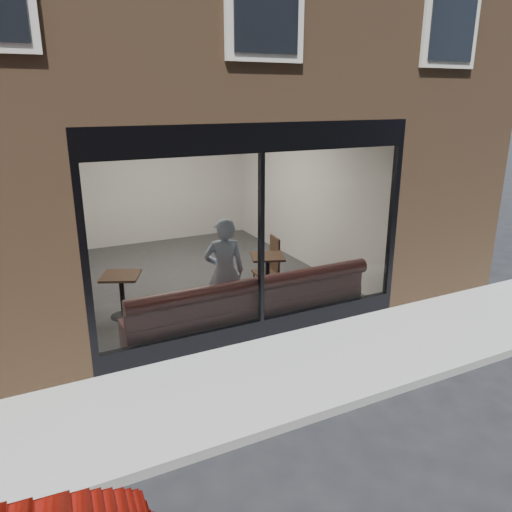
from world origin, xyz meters
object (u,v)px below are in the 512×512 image
cafe_table_right (268,257)px  cafe_chair_right (266,273)px  banquette (249,314)px  cafe_table_left (121,276)px  person (224,272)px

cafe_table_right → cafe_chair_right: bearing=65.7°
banquette → cafe_table_left: cafe_table_left is taller
banquette → cafe_table_left: 2.20m
cafe_table_left → cafe_chair_right: 2.90m
person → cafe_table_left: (-1.43, 0.98, -0.14)m
cafe_table_right → cafe_table_left: bearing=176.2°
cafe_table_right → cafe_chair_right: size_ratio=1.31×
banquette → cafe_table_left: (-1.71, 1.28, 0.52)m
banquette → cafe_table_right: cafe_table_right is taller
cafe_table_left → cafe_chair_right: bearing=6.1°
cafe_table_left → cafe_table_right: size_ratio=1.01×
banquette → cafe_chair_right: 1.95m
cafe_table_right → cafe_chair_right: 0.72m
cafe_chair_right → banquette: bearing=61.5°
person → cafe_chair_right: size_ratio=3.96×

